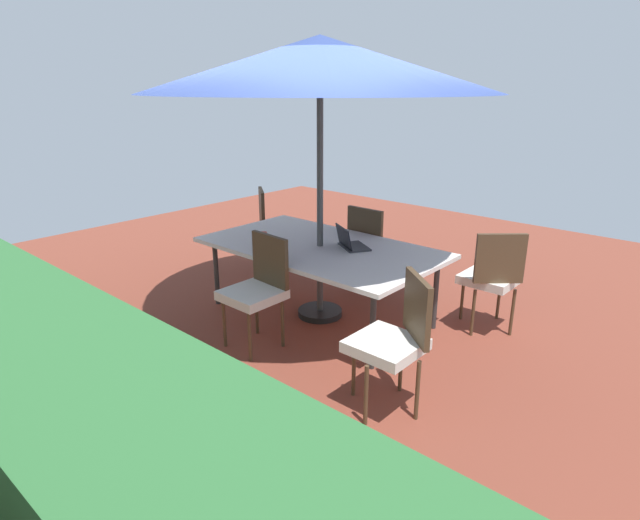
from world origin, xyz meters
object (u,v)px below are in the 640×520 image
Objects in this scene: chair_south at (372,245)px; chair_north at (258,286)px; chair_southwest at (492,275)px; chair_northwest at (395,336)px; cup at (264,236)px; laptop at (351,243)px; dining_table at (320,250)px; chair_southeast at (274,223)px; patio_umbrella at (320,65)px.

chair_south is 1.65m from chair_north.
chair_southwest is (-1.37, 0.03, 0.00)m from chair_south.
chair_northwest is 2.07m from cup.
laptop is 4.93× the size of cup.
chair_northwest is 1.00× the size of chair_north.
chair_southwest is at bearing -150.12° from dining_table.
chair_north is 2.45× the size of laptop.
chair_south is 1.48m from chair_southeast.
chair_northwest and chair_southwest have the same top height.
laptop reaches higher than dining_table.
dining_table is 2.35× the size of chair_northwest.
chair_north is (0.02, 1.65, 0.00)m from chair_south.
cup is (1.97, -0.60, 0.22)m from chair_northwest.
chair_southwest is at bearing -152.11° from cup.
dining_table is 1.65m from chair_northwest.
chair_south is at bearing -43.62° from chair_southwest.
chair_southeast is at bearing -28.12° from patio_umbrella.
chair_north is at bearing 6.98° from chair_southwest.
chair_northwest is (-1.42, 0.82, -1.80)m from patio_umbrella.
chair_southeast is 2.45× the size of laptop.
chair_north is (-1.47, 1.60, 0.00)m from chair_southeast.
chair_southwest is 2.13m from chair_north.
cup is (-0.91, 1.01, 0.22)m from chair_southeast.
chair_north is at bearing 133.30° from cup.
chair_southwest is 1.00× the size of chair_north.
laptop is at bearing -162.55° from chair_southeast.
dining_table is at bearing -12.40° from chair_southwest.
laptop is (-0.26, -0.14, 0.09)m from dining_table.
chair_northwest is at bearing 130.02° from chair_south.
laptop is (1.13, 0.66, 0.22)m from chair_southwest.
chair_southwest is 2.45× the size of laptop.
chair_southeast is 2.86m from chair_southwest.
patio_umbrella is 1.69m from cup.
chair_southwest is at bearing -150.12° from patio_umbrella.
cup reaches higher than dining_table.
chair_southeast is at bearing 136.01° from chair_north.
chair_south is at bearing -140.07° from chair_southeast.
chair_south is 1.37m from chair_southwest.
patio_umbrella is 3.21× the size of chair_northwest.
patio_umbrella is 3.21× the size of chair_southwest.
laptop is at bearing 78.01° from chair_north.
dining_table is 2.35× the size of chair_southwest.
chair_northwest is (-1.40, 1.66, 0.00)m from chair_south.
patio_umbrella is at bearing 0.00° from dining_table.
chair_north reaches higher than cup.
chair_south and chair_southwest have the same top height.
chair_southwest is (-1.39, -0.80, -1.80)m from patio_umbrella.
dining_table is 1.66m from chair_southeast.
dining_table is at bearing -170.18° from chair_southeast.
chair_north reaches higher than dining_table.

